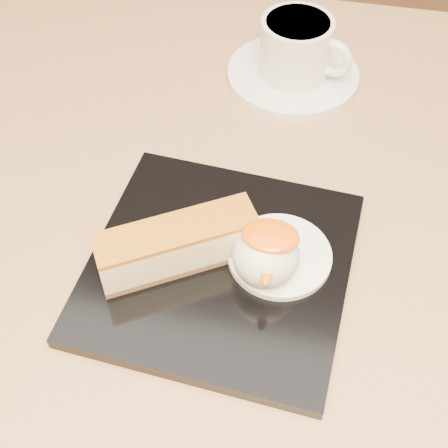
% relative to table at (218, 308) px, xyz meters
% --- Properties ---
extents(table, '(0.80, 0.80, 0.72)m').
position_rel_table_xyz_m(table, '(0.00, 0.00, 0.00)').
color(table, black).
rests_on(table, ground).
extents(dessert_plate, '(0.24, 0.24, 0.01)m').
position_rel_table_xyz_m(dessert_plate, '(0.01, -0.06, 0.16)').
color(dessert_plate, black).
rests_on(dessert_plate, table).
extents(cheesecake, '(0.13, 0.10, 0.04)m').
position_rel_table_xyz_m(cheesecake, '(-0.02, -0.06, 0.19)').
color(cheesecake, brown).
rests_on(cheesecake, dessert_plate).
extents(cream_smear, '(0.09, 0.09, 0.01)m').
position_rel_table_xyz_m(cream_smear, '(0.06, -0.04, 0.17)').
color(cream_smear, white).
rests_on(cream_smear, dessert_plate).
extents(ice_cream_scoop, '(0.06, 0.06, 0.06)m').
position_rel_table_xyz_m(ice_cream_scoop, '(0.05, -0.06, 0.19)').
color(ice_cream_scoop, white).
rests_on(ice_cream_scoop, cream_smear).
extents(mango_sauce, '(0.05, 0.04, 0.01)m').
position_rel_table_xyz_m(mango_sauce, '(0.06, -0.06, 0.22)').
color(mango_sauce, '#F15C07').
rests_on(mango_sauce, ice_cream_scoop).
extents(mint_sprig, '(0.03, 0.02, 0.00)m').
position_rel_table_xyz_m(mint_sprig, '(0.03, -0.02, 0.17)').
color(mint_sprig, '#2D8A3F').
rests_on(mint_sprig, cream_smear).
extents(saucer, '(0.15, 0.15, 0.01)m').
position_rel_table_xyz_m(saucer, '(0.04, 0.23, 0.16)').
color(saucer, white).
rests_on(saucer, table).
extents(coffee_cup, '(0.10, 0.08, 0.06)m').
position_rel_table_xyz_m(coffee_cup, '(0.04, 0.22, 0.20)').
color(coffee_cup, white).
rests_on(coffee_cup, saucer).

